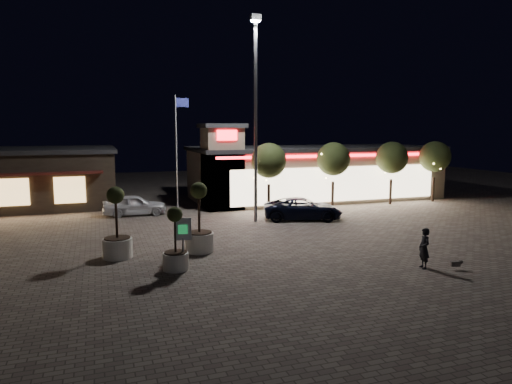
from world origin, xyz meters
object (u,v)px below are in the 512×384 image
object	(u,v)px
white_sedan	(135,205)
valet_sign	(183,234)
pickup_truck	(303,209)
planter_left	(117,236)
pedestrian	(424,248)
planter_mid	(176,250)

from	to	relation	value
white_sedan	valet_sign	distance (m)	13.05
pickup_truck	planter_left	world-z (taller)	planter_left
pickup_truck	white_sedan	size ratio (longest dim) A/B	1.21
white_sedan	pedestrian	size ratio (longest dim) A/B	2.45
pickup_truck	planter_mid	bearing A→B (deg)	148.70
pickup_truck	planter_mid	xyz separation A→B (m)	(-9.39, -7.95, 0.11)
pedestrian	planter_left	world-z (taller)	planter_left
white_sedan	pedestrian	world-z (taller)	pedestrian
pickup_truck	valet_sign	world-z (taller)	valet_sign
pickup_truck	valet_sign	bearing A→B (deg)	149.80
planter_mid	valet_sign	size ratio (longest dim) A/B	1.22
planter_left	planter_mid	size ratio (longest dim) A/B	1.23
planter_left	pickup_truck	bearing A→B (deg)	24.68
planter_left	valet_sign	xyz separation A→B (m)	(2.45, -2.70, 0.51)
pickup_truck	planter_left	size ratio (longest dim) A/B	1.56
white_sedan	valet_sign	world-z (taller)	valet_sign
pickup_truck	white_sedan	xyz separation A→B (m)	(-10.01, 4.99, 0.01)
pedestrian	valet_sign	bearing A→B (deg)	-97.20
pedestrian	planter_mid	size ratio (longest dim) A/B	0.65
pickup_truck	valet_sign	size ratio (longest dim) A/B	2.34
white_sedan	valet_sign	bearing A→B (deg)	-174.89
pedestrian	pickup_truck	bearing A→B (deg)	-167.48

